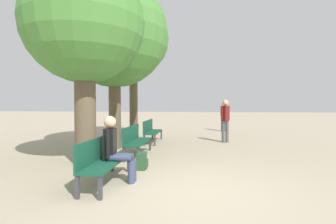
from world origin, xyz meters
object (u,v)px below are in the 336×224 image
tree_row_1 (114,34)px  pedestrian_near (225,118)px  person_seated (116,147)px  bench_row_1 (135,139)px  backpack (142,161)px  pedestrian_mid (223,115)px  tree_row_2 (133,40)px  tree_row_0 (84,25)px  bench_row_0 (102,157)px  bench_row_2 (151,130)px

tree_row_1 → pedestrian_near: 5.14m
person_seated → bench_row_1: bearing=95.3°
backpack → pedestrian_mid: (2.68, 8.54, 0.71)m
tree_row_2 → pedestrian_near: bearing=-11.8°
tree_row_1 → backpack: 4.75m
bench_row_1 → person_seated: bearing=-84.7°
tree_row_1 → person_seated: (1.20, -3.65, -3.16)m
tree_row_1 → tree_row_2: size_ratio=0.97×
tree_row_0 → tree_row_2: 5.02m
person_seated → tree_row_1: bearing=108.2°
tree_row_1 → backpack: bearing=-60.5°
tree_row_1 → tree_row_2: bearing=90.0°
tree_row_2 → bench_row_0: bearing=-81.4°
person_seated → backpack: person_seated is taller
tree_row_2 → pedestrian_near: 5.16m
tree_row_2 → backpack: bearing=-74.1°
tree_row_1 → person_seated: size_ratio=4.37×
tree_row_0 → person_seated: bearing=-47.5°
tree_row_0 → pedestrian_near: tree_row_0 is taller
bench_row_2 → tree_row_1: (-0.96, -1.54, 3.34)m
bench_row_0 → tree_row_2: size_ratio=0.31×
tree_row_1 → pedestrian_near: (3.86, 1.80, -2.89)m
person_seated → pedestrian_near: pedestrian_near is taller
bench_row_0 → pedestrian_mid: (3.22, 9.65, 0.40)m
bench_row_2 → pedestrian_near: pedestrian_near is taller
backpack → tree_row_1: bearing=119.5°
tree_row_0 → tree_row_1: size_ratio=0.89×
tree_row_0 → person_seated: size_ratio=3.88×
backpack → tree_row_0: bearing=168.4°
tree_row_0 → tree_row_1: bearing=90.0°
person_seated → pedestrian_near: size_ratio=0.78×
bench_row_2 → tree_row_1: bearing=-122.1°
tree_row_2 → pedestrian_near: (3.86, -0.81, -3.32)m
person_seated → pedestrian_mid: (2.99, 9.54, 0.22)m
bench_row_0 → person_seated: bearing=24.1°
tree_row_0 → pedestrian_mid: size_ratio=3.20×
person_seated → bench_row_2: bearing=92.6°
bench_row_0 → tree_row_1: 5.12m
pedestrian_mid → bench_row_1: bearing=-114.7°
bench_row_1 → person_seated: size_ratio=1.40×
tree_row_1 → pedestrian_near: tree_row_1 is taller
bench_row_1 → pedestrian_mid: (3.22, 7.00, 0.40)m
tree_row_1 → bench_row_1: bearing=-49.0°
backpack → pedestrian_mid: size_ratio=0.25×
bench_row_0 → tree_row_0: bearing=124.3°
bench_row_1 → pedestrian_mid: size_ratio=1.16×
bench_row_2 → pedestrian_near: (2.89, 0.26, 0.46)m
pedestrian_near → pedestrian_mid: 4.11m
bench_row_2 → pedestrian_mid: (3.22, 4.36, 0.40)m
tree_row_1 → bench_row_0: bearing=-75.6°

